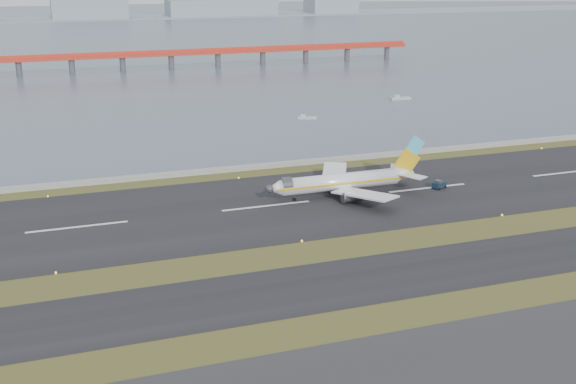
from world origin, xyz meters
The scene contains 11 objects.
ground centered at (0.00, 0.00, 0.00)m, with size 1000.00×1000.00×0.00m, color #334117.
taxiway_strip centered at (0.00, -12.00, 0.05)m, with size 1000.00×18.00×0.10m, color black.
runway_strip centered at (0.00, 30.00, 0.05)m, with size 1000.00×45.00×0.10m, color black.
seawall centered at (0.00, 60.00, 0.50)m, with size 1000.00×2.50×1.00m, color gray.
bay_water centered at (0.00, 460.00, 0.00)m, with size 1400.00×800.00×1.30m, color #465465.
red_pier centered at (20.00, 250.00, 7.28)m, with size 260.00×5.00×10.20m.
far_shoreline centered at (13.62, 620.00, 6.07)m, with size 1400.00×80.00×60.50m.
airliner centered at (19.55, 31.36, 3.46)m, with size 38.52×32.89×12.80m.
pushback_tug centered at (42.48, 28.92, 1.03)m, with size 3.77×3.00×2.12m.
workboat_near centered at (41.17, 114.00, 0.50)m, with size 6.78×4.27×1.57m.
workboat_far centered at (88.46, 136.14, 0.61)m, with size 8.16×3.26×1.93m.
Camera 1 is at (-44.89, -112.78, 50.91)m, focal length 45.00 mm.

